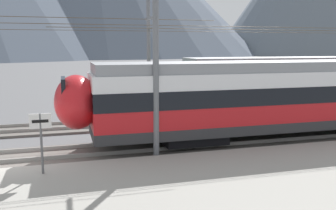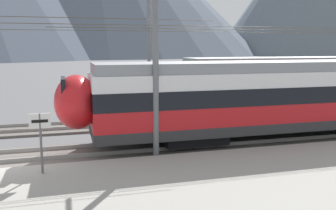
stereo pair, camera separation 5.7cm
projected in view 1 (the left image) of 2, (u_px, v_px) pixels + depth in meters
name	position (u px, v px, depth m)	size (l,w,h in m)	color
ground_plane	(11.00, 168.00, 13.98)	(400.00, 400.00, 0.00)	#565659
track_near	(14.00, 159.00, 14.86)	(120.00, 3.00, 0.28)	#5B5651
track_far	(26.00, 130.00, 20.00)	(120.00, 3.00, 0.28)	#5B5651
train_near_platform	(318.00, 94.00, 18.36)	(24.94, 2.97, 4.27)	#2D2D30
catenary_mast_mid	(155.00, 52.00, 14.39)	(39.33, 1.74, 8.46)	slate
catenary_mast_far_side	(149.00, 52.00, 23.45)	(39.33, 2.69, 8.09)	slate
platform_sign	(41.00, 130.00, 12.23)	(0.70, 0.08, 2.05)	#59595B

